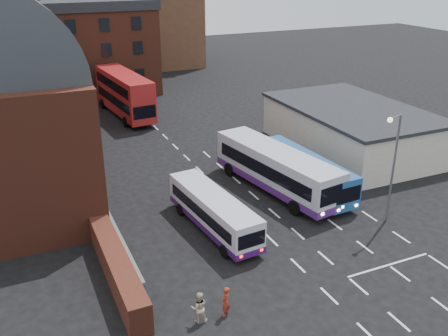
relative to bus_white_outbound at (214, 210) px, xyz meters
name	(u,v)px	position (x,y,z in m)	size (l,w,h in m)	color
ground	(291,259)	(2.91, -5.25, -1.51)	(180.00, 180.00, 0.00)	black
forecourt_wall	(117,269)	(-7.29, -3.25, -0.61)	(1.20, 10.00, 1.80)	#602B1E
cream_building	(351,128)	(17.91, 8.75, 0.64)	(10.40, 16.40, 4.25)	beige
brick_terrace	(68,54)	(-3.09, 40.75, 3.99)	(22.00, 10.00, 11.00)	brown
castle_keep	(122,27)	(8.91, 60.75, 4.49)	(22.00, 22.00, 12.00)	brown
bus_white_outbound	(214,210)	(0.00, 0.00, 0.00)	(3.06, 9.55, 2.56)	silver
bus_white_inbound	(276,167)	(6.89, 3.67, 0.50)	(4.79, 12.76, 3.40)	silver
bus_blue	(304,170)	(8.91, 2.85, 0.17)	(3.15, 10.58, 2.85)	#1F5394
bus_red_double	(124,94)	(1.06, 28.48, 1.14)	(4.02, 12.67, 4.98)	#AB2021
street_lamp	(393,159)	(11.25, -3.96, 3.24)	(1.53, 0.70, 7.87)	slate
pedestrian_red	(226,301)	(-2.91, -8.35, -0.66)	(0.62, 0.41, 1.70)	maroon
pedestrian_beige	(199,307)	(-4.32, -8.24, -0.65)	(0.84, 0.65, 1.73)	#C6B29A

